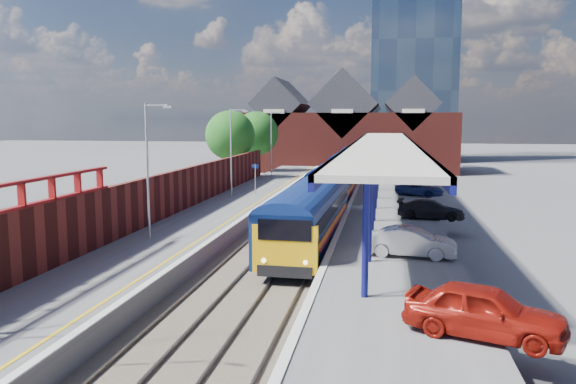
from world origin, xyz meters
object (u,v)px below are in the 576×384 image
parked_car_dark (431,209)px  lamp_post_d (273,140)px  platform_sign (255,174)px  parked_car_silver (411,242)px  lamp_post_b (150,162)px  parked_car_red (484,311)px  lamp_post_c (233,147)px  parked_car_blue (420,189)px  train (343,170)px

parked_car_dark → lamp_post_d: bearing=40.7°
platform_sign → parked_car_silver: 23.07m
lamp_post_b → platform_sign: size_ratio=2.80×
parked_car_red → parked_car_dark: 19.42m
lamp_post_c → lamp_post_d: (0.00, 16.00, 0.00)m
parked_car_red → lamp_post_c: bearing=48.6°
lamp_post_c → parked_car_silver: lamp_post_c is taller
lamp_post_c → parked_car_silver: 22.39m
lamp_post_c → parked_car_silver: bearing=-53.4°
lamp_post_c → parked_car_dark: bearing=-27.2°
lamp_post_c → parked_car_red: (14.86, -27.07, -3.23)m
parked_car_red → parked_car_silver: size_ratio=1.11×
parked_car_red → platform_sign: bearing=44.7°
lamp_post_c → platform_sign: lamp_post_c is taller
lamp_post_d → platform_sign: size_ratio=2.80×
parked_car_dark → parked_car_blue: (-0.06, 10.68, -0.06)m
lamp_post_b → parked_car_silver: bearing=-7.6°
train → lamp_post_c: (-7.86, -12.44, 2.87)m
lamp_post_c → platform_sign: size_ratio=2.80×
train → parked_car_silver: bearing=-79.9°
platform_sign → parked_car_dark: 16.63m
lamp_post_d → train: bearing=-24.4°
lamp_post_b → lamp_post_d: size_ratio=1.00×
parked_car_blue → train: bearing=61.7°
platform_sign → parked_car_dark: platform_sign is taller
parked_car_silver → parked_car_dark: size_ratio=0.99×
lamp_post_d → parked_car_blue: bearing=-41.2°
train → lamp_post_d: lamp_post_d is taller
lamp_post_d → parked_car_silver: bearing=-68.6°
parked_car_silver → train: bearing=17.9°
parked_car_dark → train: bearing=27.8°
parked_car_dark → lamp_post_b: bearing=127.9°
parked_car_blue → parked_car_dark: bearing=-154.4°
train → lamp_post_c: lamp_post_c is taller
train → parked_car_dark: 21.28m
lamp_post_d → platform_sign: (1.36, -14.00, -2.30)m
train → parked_car_blue: 11.71m
train → platform_sign: (-6.49, -10.44, 0.57)m
lamp_post_d → parked_car_silver: 36.42m
lamp_post_b → parked_car_silver: size_ratio=1.74×
parked_car_red → parked_car_dark: size_ratio=1.10×
platform_sign → parked_car_silver: size_ratio=0.62×
lamp_post_d → parked_car_blue: (14.80, -12.97, -3.46)m
parked_car_red → parked_car_silver: parked_car_red is taller
lamp_post_b → parked_car_dark: 17.38m
train → parked_car_silver: 30.68m
lamp_post_b → parked_car_red: bearing=-36.7°
parked_car_red → parked_car_silver: bearing=29.9°
lamp_post_c → platform_sign: 3.34m
train → platform_sign: 12.31m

